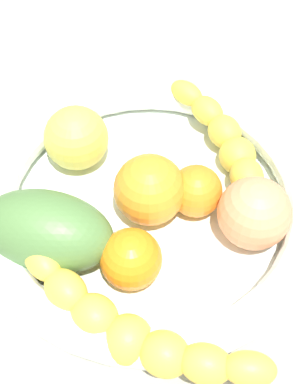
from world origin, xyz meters
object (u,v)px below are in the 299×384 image
banana_draped_right (132,329)px  apple_yellow (76,138)px  orange_front (131,259)px  orange_mid_left (196,191)px  orange_mid_right (148,190)px  mango_green (47,231)px  peach_blush (254,213)px  banana_draped_left (230,153)px  fruit_bowl (149,206)px

banana_draped_right → apple_yellow: bearing=-72.5°
orange_front → orange_mid_left: (-5.82, -7.56, -0.20)cm
orange_mid_right → orange_front: bearing=79.5°
banana_draped_right → orange_mid_left: 14.99cm
mango_green → orange_front: bearing=163.1°
orange_mid_left → mango_green: 14.30cm
orange_front → peach_blush: size_ratio=0.81×
peach_blush → mango_green: mango_green is taller
banana_draped_left → orange_front: 15.48cm
fruit_bowl → orange_mid_right: 2.66cm
orange_mid_right → peach_blush: 9.91cm
banana_draped_left → orange_mid_right: 9.70cm
apple_yellow → banana_draped_right: bearing=107.5°
banana_draped_right → apple_yellow: size_ratio=3.24×
orange_front → peach_blush: bearing=-157.4°
fruit_bowl → orange_mid_right: bearing=-0.0°
orange_mid_left → apple_yellow: (11.77, -5.85, 0.73)cm
banana_draped_left → mango_green: size_ratio=1.74×
banana_draped_left → orange_mid_left: bearing=53.5°
orange_front → mango_green: mango_green is taller
banana_draped_right → orange_front: 6.38cm
peach_blush → fruit_bowl: bearing=-14.6°
fruit_bowl → orange_front: (1.46, 7.00, 2.01)cm
orange_front → orange_mid_left: orange_front is taller
orange_mid_right → apple_yellow: size_ratio=1.04×
fruit_bowl → apple_yellow: apple_yellow is taller
peach_blush → mango_green: 18.47cm
fruit_bowl → mango_green: 10.45cm
banana_draped_left → orange_front: orange_front is taller
fruit_bowl → orange_mid_right: (0.16, -0.00, 2.66)cm
banana_draped_left → peach_blush: size_ratio=3.15×
banana_draped_right → orange_mid_right: 13.42cm
orange_front → mango_green: size_ratio=0.45×
fruit_bowl → banana_draped_right: 13.59cm
mango_green → fruit_bowl: bearing=-151.9°
banana_draped_left → apple_yellow: (15.31, -1.08, 0.79)cm
orange_mid_left → mango_green: bearing=21.8°
orange_front → banana_draped_right: bearing=92.6°
banana_draped_left → peach_blush: 8.00cm
orange_mid_left → mango_green: mango_green is taller
banana_draped_right → orange_front: (0.29, -6.37, -0.07)cm
orange_mid_left → mango_green: (13.25, 5.30, 0.97)cm
fruit_bowl → orange_mid_right: orange_mid_right is taller
orange_front → peach_blush: (-10.90, -4.54, 0.63)cm
orange_mid_left → orange_mid_right: bearing=7.0°
banana_draped_right → peach_blush: (-10.61, -10.91, 0.57)cm
orange_mid_right → mango_green: mango_green is taller
mango_green → apple_yellow: mango_green is taller
orange_mid_left → apple_yellow: size_ratio=0.77×
banana_draped_right → apple_yellow: (6.24, -19.78, 0.46)cm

